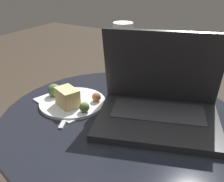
% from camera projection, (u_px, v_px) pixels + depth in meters
% --- Properties ---
extents(table, '(0.67, 0.67, 0.54)m').
position_uv_depth(table, '(119.00, 158.00, 0.80)').
color(table, '#515156').
rests_on(table, ground_plane).
extents(napkin, '(0.22, 0.18, 0.00)m').
position_uv_depth(napkin, '(69.00, 103.00, 0.80)').
color(napkin, silver).
rests_on(napkin, table).
extents(laptop, '(0.38, 0.32, 0.24)m').
position_uv_depth(laptop, '(159.00, 103.00, 0.70)').
color(laptop, '#232326').
rests_on(laptop, table).
extents(beer_glass, '(0.06, 0.06, 0.23)m').
position_uv_depth(beer_glass, '(122.00, 60.00, 0.81)').
color(beer_glass, brown).
rests_on(beer_glass, table).
extents(snack_plate, '(0.20, 0.20, 0.06)m').
position_uv_depth(snack_plate, '(71.00, 100.00, 0.79)').
color(snack_plate, silver).
rests_on(snack_plate, table).
extents(fork, '(0.08, 0.16, 0.00)m').
position_uv_depth(fork, '(70.00, 110.00, 0.76)').
color(fork, '#B2B2B7').
rests_on(fork, table).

